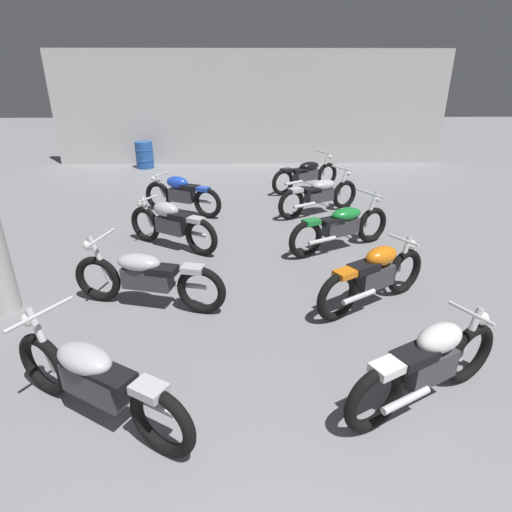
{
  "coord_description": "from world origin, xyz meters",
  "views": [
    {
      "loc": [
        -0.11,
        -0.11,
        2.97
      ],
      "look_at": [
        0.0,
        5.31,
        0.55
      ],
      "focal_mm": 29.36,
      "sensor_mm": 36.0,
      "label": 1
    }
  ],
  "objects_px": {
    "motorcycle_left_row_2": "(147,277)",
    "motorcycle_right_row_2": "(375,275)",
    "motorcycle_left_row_4": "(182,194)",
    "motorcycle_right_row_5": "(306,174)",
    "motorcycle_left_row_3": "(171,224)",
    "motorcycle_right_row_4": "(320,194)",
    "oil_drum": "(144,155)",
    "motorcycle_left_row_1": "(95,380)",
    "motorcycle_right_row_1": "(429,364)",
    "motorcycle_right_row_3": "(341,226)"
  },
  "relations": [
    {
      "from": "motorcycle_right_row_1",
      "to": "motorcycle_left_row_2",
      "type": "bearing_deg",
      "value": 148.18
    },
    {
      "from": "motorcycle_right_row_1",
      "to": "oil_drum",
      "type": "xyz_separation_m",
      "value": [
        -5.05,
        10.81,
        -0.03
      ]
    },
    {
      "from": "motorcycle_left_row_2",
      "to": "motorcycle_right_row_2",
      "type": "height_order",
      "value": "motorcycle_left_row_2"
    },
    {
      "from": "motorcycle_left_row_4",
      "to": "motorcycle_right_row_2",
      "type": "relative_size",
      "value": 1.06
    },
    {
      "from": "motorcycle_left_row_4",
      "to": "motorcycle_right_row_4",
      "type": "bearing_deg",
      "value": -0.94
    },
    {
      "from": "motorcycle_left_row_1",
      "to": "motorcycle_left_row_2",
      "type": "bearing_deg",
      "value": 89.57
    },
    {
      "from": "motorcycle_left_row_2",
      "to": "motorcycle_right_row_1",
      "type": "bearing_deg",
      "value": -31.82
    },
    {
      "from": "motorcycle_right_row_3",
      "to": "motorcycle_right_row_4",
      "type": "bearing_deg",
      "value": 91.56
    },
    {
      "from": "motorcycle_left_row_3",
      "to": "motorcycle_right_row_3",
      "type": "bearing_deg",
      "value": -2.61
    },
    {
      "from": "motorcycle_left_row_1",
      "to": "motorcycle_right_row_5",
      "type": "height_order",
      "value": "same"
    },
    {
      "from": "motorcycle_left_row_3",
      "to": "oil_drum",
      "type": "relative_size",
      "value": 2.04
    },
    {
      "from": "motorcycle_left_row_4",
      "to": "motorcycle_left_row_3",
      "type": "bearing_deg",
      "value": -87.22
    },
    {
      "from": "motorcycle_left_row_1",
      "to": "oil_drum",
      "type": "distance_m",
      "value": 11.14
    },
    {
      "from": "motorcycle_right_row_1",
      "to": "oil_drum",
      "type": "relative_size",
      "value": 2.1
    },
    {
      "from": "motorcycle_left_row_2",
      "to": "oil_drum",
      "type": "distance_m",
      "value": 9.15
    },
    {
      "from": "oil_drum",
      "to": "motorcycle_right_row_4",
      "type": "bearing_deg",
      "value": -44.87
    },
    {
      "from": "motorcycle_left_row_2",
      "to": "motorcycle_right_row_4",
      "type": "height_order",
      "value": "same"
    },
    {
      "from": "motorcycle_left_row_4",
      "to": "oil_drum",
      "type": "height_order",
      "value": "motorcycle_left_row_4"
    },
    {
      "from": "motorcycle_left_row_2",
      "to": "motorcycle_left_row_4",
      "type": "relative_size",
      "value": 1.17
    },
    {
      "from": "motorcycle_left_row_3",
      "to": "motorcycle_right_row_4",
      "type": "xyz_separation_m",
      "value": [
        2.97,
        1.91,
        -0.01
      ]
    },
    {
      "from": "motorcycle_right_row_3",
      "to": "motorcycle_left_row_4",
      "type": "bearing_deg",
      "value": 146.03
    },
    {
      "from": "oil_drum",
      "to": "motorcycle_right_row_3",
      "type": "bearing_deg",
      "value": -54.32
    },
    {
      "from": "motorcycle_right_row_2",
      "to": "motorcycle_right_row_3",
      "type": "distance_m",
      "value": 1.96
    },
    {
      "from": "motorcycle_left_row_1",
      "to": "motorcycle_left_row_3",
      "type": "distance_m",
      "value": 4.1
    },
    {
      "from": "motorcycle_left_row_1",
      "to": "oil_drum",
      "type": "relative_size",
      "value": 2.26
    },
    {
      "from": "motorcycle_right_row_2",
      "to": "oil_drum",
      "type": "height_order",
      "value": "motorcycle_right_row_2"
    },
    {
      "from": "motorcycle_right_row_5",
      "to": "motorcycle_right_row_1",
      "type": "bearing_deg",
      "value": -89.15
    },
    {
      "from": "motorcycle_right_row_5",
      "to": "motorcycle_right_row_2",
      "type": "bearing_deg",
      "value": -88.76
    },
    {
      "from": "motorcycle_right_row_5",
      "to": "oil_drum",
      "type": "relative_size",
      "value": 2.24
    },
    {
      "from": "motorcycle_left_row_1",
      "to": "motorcycle_right_row_2",
      "type": "distance_m",
      "value": 3.66
    },
    {
      "from": "motorcycle_left_row_4",
      "to": "motorcycle_right_row_5",
      "type": "bearing_deg",
      "value": 32.38
    },
    {
      "from": "motorcycle_left_row_1",
      "to": "motorcycle_right_row_3",
      "type": "height_order",
      "value": "same"
    },
    {
      "from": "motorcycle_left_row_4",
      "to": "motorcycle_right_row_5",
      "type": "distance_m",
      "value": 3.58
    },
    {
      "from": "motorcycle_right_row_2",
      "to": "motorcycle_right_row_3",
      "type": "bearing_deg",
      "value": 90.99
    },
    {
      "from": "motorcycle_left_row_1",
      "to": "motorcycle_right_row_2",
      "type": "height_order",
      "value": "motorcycle_left_row_1"
    },
    {
      "from": "motorcycle_left_row_1",
      "to": "motorcycle_left_row_2",
      "type": "relative_size",
      "value": 0.9
    },
    {
      "from": "motorcycle_right_row_3",
      "to": "motorcycle_right_row_2",
      "type": "bearing_deg",
      "value": -89.01
    },
    {
      "from": "motorcycle_left_row_1",
      "to": "motorcycle_left_row_3",
      "type": "bearing_deg",
      "value": 89.94
    },
    {
      "from": "motorcycle_left_row_2",
      "to": "motorcycle_left_row_1",
      "type": "bearing_deg",
      "value": -90.43
    },
    {
      "from": "motorcycle_right_row_5",
      "to": "motorcycle_right_row_3",
      "type": "bearing_deg",
      "value": -88.64
    },
    {
      "from": "motorcycle_right_row_1",
      "to": "motorcycle_right_row_3",
      "type": "bearing_deg",
      "value": 90.31
    },
    {
      "from": "motorcycle_left_row_3",
      "to": "oil_drum",
      "type": "distance_m",
      "value": 7.15
    },
    {
      "from": "motorcycle_left_row_2",
      "to": "motorcycle_right_row_4",
      "type": "bearing_deg",
      "value": 53.41
    },
    {
      "from": "motorcycle_right_row_3",
      "to": "oil_drum",
      "type": "height_order",
      "value": "motorcycle_right_row_3"
    },
    {
      "from": "motorcycle_left_row_1",
      "to": "motorcycle_right_row_4",
      "type": "distance_m",
      "value": 6.71
    },
    {
      "from": "motorcycle_right_row_1",
      "to": "motorcycle_right_row_5",
      "type": "xyz_separation_m",
      "value": [
        -0.12,
        7.83,
        -0.01
      ]
    },
    {
      "from": "motorcycle_right_row_3",
      "to": "motorcycle_right_row_4",
      "type": "relative_size",
      "value": 1.02
    },
    {
      "from": "motorcycle_left_row_3",
      "to": "motorcycle_right_row_2",
      "type": "relative_size",
      "value": 1.01
    },
    {
      "from": "motorcycle_left_row_4",
      "to": "motorcycle_right_row_2",
      "type": "bearing_deg",
      "value": -52.2
    },
    {
      "from": "motorcycle_left_row_2",
      "to": "motorcycle_right_row_2",
      "type": "distance_m",
      "value": 3.05
    }
  ]
}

